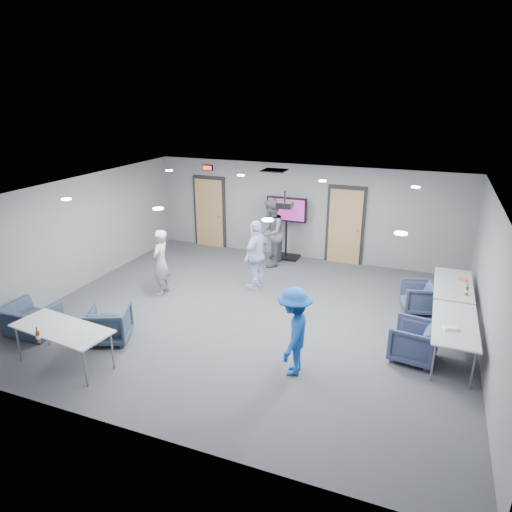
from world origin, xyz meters
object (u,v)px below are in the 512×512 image
(person_b, at_px, (271,233))
(bottle_front, at_px, (38,336))
(chair_front_a, at_px, (109,324))
(chair_front_b, at_px, (31,320))
(chair_right_a, at_px, (419,297))
(projector, at_px, (285,205))
(chair_right_b, at_px, (413,341))
(person_a, at_px, (161,263))
(table_right_b, at_px, (455,325))
(table_front_left, at_px, (62,330))
(bottle_right, at_px, (467,291))
(person_c, at_px, (257,255))
(person_d, at_px, (294,332))
(tv_stand, at_px, (286,224))
(table_right_a, at_px, (453,285))

(person_b, distance_m, bottle_front, 6.72)
(chair_front_a, bearing_deg, chair_front_b, -10.33)
(chair_right_a, bearing_deg, projector, -82.55)
(chair_right_b, xyz_separation_m, chair_front_a, (-5.51, -1.45, -0.00))
(person_a, xyz_separation_m, person_b, (1.77, 2.76, 0.15))
(person_b, xyz_separation_m, chair_right_a, (4.00, -1.51, -0.61))
(chair_front_b, relative_size, table_right_b, 0.53)
(chair_right_a, xyz_separation_m, chair_front_a, (-5.51, -3.51, 0.02))
(table_front_left, bearing_deg, person_a, 97.83)
(bottle_right, bearing_deg, projector, -170.21)
(bottle_front, bearing_deg, chair_right_a, 41.31)
(chair_right_b, height_order, chair_front_b, chair_right_b)
(chair_front_a, distance_m, chair_front_b, 1.65)
(person_c, distance_m, table_right_b, 4.77)
(person_d, height_order, tv_stand, tv_stand)
(chair_front_b, bearing_deg, table_right_a, -155.93)
(chair_right_a, distance_m, table_front_left, 7.26)
(bottle_right, bearing_deg, chair_front_a, -154.44)
(chair_front_b, height_order, bottle_right, bottle_right)
(person_d, xyz_separation_m, table_right_b, (2.53, 1.43, -0.10))
(person_a, relative_size, tv_stand, 0.88)
(person_b, bearing_deg, projector, 19.46)
(person_b, relative_size, chair_right_a, 2.58)
(tv_stand, bearing_deg, table_right_a, -26.12)
(chair_right_a, height_order, table_right_b, table_right_b)
(person_a, height_order, bottle_front, person_a)
(person_d, distance_m, chair_front_b, 5.29)
(person_a, distance_m, table_front_left, 3.25)
(table_right_b, bearing_deg, table_front_left, 112.81)
(person_a, bearing_deg, chair_front_b, -33.04)
(chair_front_a, distance_m, table_right_a, 7.14)
(person_c, relative_size, chair_front_b, 1.79)
(chair_right_b, bearing_deg, bottle_front, -54.89)
(chair_front_b, relative_size, table_front_left, 0.50)
(table_right_b, height_order, bottle_right, bottle_right)
(person_a, bearing_deg, tv_stand, 144.67)
(person_d, relative_size, projector, 4.46)
(table_right_a, height_order, bottle_right, bottle_right)
(person_a, relative_size, chair_right_a, 2.16)
(table_right_b, height_order, bottle_front, bottle_front)
(person_d, bearing_deg, chair_right_b, 116.27)
(person_a, xyz_separation_m, table_right_a, (6.42, 1.32, -0.11))
(bottle_front, bearing_deg, person_b, 75.49)
(table_right_b, bearing_deg, person_b, 54.36)
(person_b, distance_m, chair_front_b, 6.26)
(table_right_a, distance_m, table_front_left, 7.82)
(chair_right_a, bearing_deg, person_b, -124.63)
(person_d, bearing_deg, tv_stand, -166.81)
(chair_right_a, bearing_deg, person_c, -102.61)
(bottle_front, xyz_separation_m, tv_stand, (1.89, 7.25, 0.19))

